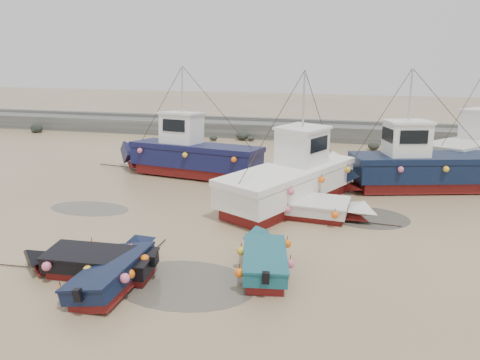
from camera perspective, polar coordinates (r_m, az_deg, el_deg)
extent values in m
plane|color=tan|center=(17.63, 1.59, -8.47)|extent=(120.00, 120.00, 0.00)
cube|color=slate|center=(38.46, 8.21, 5.81)|extent=(60.00, 2.20, 1.20)
cube|color=slate|center=(39.53, 8.41, 7.14)|extent=(60.00, 0.60, 0.25)
ellipsoid|color=black|center=(35.51, 15.99, 4.00)|extent=(0.84, 0.86, 0.51)
ellipsoid|color=black|center=(37.25, 20.05, 4.26)|extent=(0.98, 1.07, 0.72)
ellipsoid|color=black|center=(37.77, 0.26, 5.39)|extent=(0.99, 0.80, 0.58)
ellipsoid|color=black|center=(37.32, 26.86, 3.28)|extent=(0.54, 0.46, 0.30)
ellipsoid|color=black|center=(44.88, -23.72, 5.59)|extent=(0.65, 0.64, 0.43)
ellipsoid|color=black|center=(36.99, 23.03, 3.67)|extent=(0.61, 0.47, 0.46)
ellipsoid|color=black|center=(37.45, 1.34, 5.09)|extent=(0.61, 0.53, 0.32)
ellipsoid|color=black|center=(37.84, 24.83, 3.75)|extent=(0.67, 0.55, 0.43)
ellipsoid|color=black|center=(37.82, -6.21, 5.37)|extent=(1.09, 0.88, 0.72)
ellipsoid|color=black|center=(37.56, -3.27, 5.12)|extent=(0.65, 0.60, 0.37)
ellipsoid|color=black|center=(36.37, 22.85, 3.66)|extent=(0.88, 0.64, 0.62)
ellipsoid|color=black|center=(36.27, 6.38, 4.65)|extent=(0.64, 0.62, 0.48)
ellipsoid|color=black|center=(44.91, -23.55, 5.82)|extent=(1.10, 0.87, 0.86)
ellipsoid|color=black|center=(37.15, 20.12, 3.99)|extent=(0.55, 0.45, 0.29)
cylinder|color=#514C41|center=(15.38, -6.83, -12.46)|extent=(4.69, 4.69, 0.01)
cylinder|color=#514C41|center=(21.49, 15.44, -4.46)|extent=(3.52, 3.52, 0.01)
cylinder|color=#514C41|center=(22.98, -17.88, -3.32)|extent=(3.86, 3.86, 0.01)
cylinder|color=#514C41|center=(27.80, 12.90, 0.37)|extent=(6.14, 6.14, 0.01)
cube|color=maroon|center=(15.45, -14.97, -12.16)|extent=(1.34, 3.13, 0.30)
cube|color=black|center=(15.28, -15.07, -10.92)|extent=(1.57, 3.36, 0.45)
pyramid|color=black|center=(16.69, -11.78, -6.63)|extent=(1.49, 0.76, 0.90)
cube|color=brown|center=(15.21, -15.11, -10.36)|extent=(1.26, 2.83, 0.10)
cube|color=black|center=(15.17, -15.14, -10.06)|extent=(1.63, 3.44, 0.07)
cube|color=black|center=(13.92, -18.71, -13.24)|extent=(0.23, 0.19, 0.35)
cylinder|color=black|center=(17.78, -10.36, -8.42)|extent=(0.10, 2.00, 0.04)
sphere|color=orange|center=(14.70, -20.64, -12.11)|extent=(0.30, 0.30, 0.30)
sphere|color=orange|center=(14.34, -13.39, -12.19)|extent=(0.30, 0.30, 0.30)
sphere|color=orange|center=(15.66, -17.85, -10.05)|extent=(0.30, 0.30, 0.30)
sphere|color=orange|center=(15.38, -11.07, -10.03)|extent=(0.30, 0.30, 0.30)
sphere|color=orange|center=(16.66, -15.42, -8.22)|extent=(0.30, 0.30, 0.30)
cube|color=maroon|center=(15.76, 2.95, -11.02)|extent=(1.65, 2.92, 0.30)
cube|color=#15505B|center=(15.59, 2.97, -9.79)|extent=(1.89, 3.16, 0.45)
pyramid|color=#15505B|center=(17.08, 2.92, -5.76)|extent=(1.46, 0.96, 0.90)
cube|color=brown|center=(15.52, 2.98, -9.24)|extent=(1.53, 2.65, 0.10)
cube|color=#15505B|center=(15.48, 2.99, -8.94)|extent=(1.96, 3.24, 0.07)
cube|color=black|center=(14.13, 3.06, -11.88)|extent=(0.25, 0.22, 0.35)
cylinder|color=black|center=(18.20, 2.85, -7.56)|extent=(0.42, 1.97, 0.04)
sphere|color=orange|center=(14.50, -0.18, -11.40)|extent=(0.30, 0.30, 0.30)
sphere|color=orange|center=(15.23, 6.04, -10.08)|extent=(0.30, 0.30, 0.30)
sphere|color=orange|center=(15.91, 0.05, -8.80)|extent=(0.30, 0.30, 0.30)
sphere|color=orange|center=(16.65, 5.70, -7.71)|extent=(0.30, 0.30, 0.30)
cube|color=maroon|center=(16.37, -16.52, -10.62)|extent=(3.34, 1.32, 0.30)
cube|color=black|center=(16.21, -16.62, -9.43)|extent=(3.59, 1.54, 0.45)
pyramid|color=black|center=(17.07, -23.14, -7.11)|extent=(0.77, 1.42, 0.90)
cube|color=brown|center=(16.14, -16.67, -8.90)|extent=(3.02, 1.24, 0.10)
cube|color=black|center=(16.11, -16.70, -8.61)|extent=(3.67, 1.60, 0.07)
cube|color=black|center=(15.41, -10.46, -9.65)|extent=(0.19, 0.23, 0.35)
cylinder|color=black|center=(17.93, -25.21, -9.55)|extent=(2.00, 0.12, 0.04)
sphere|color=orange|center=(14.93, -13.20, -11.00)|extent=(0.30, 0.30, 0.30)
sphere|color=orange|center=(16.54, -13.17, -8.23)|extent=(0.30, 0.30, 0.30)
sphere|color=orange|center=(15.52, -18.03, -10.30)|extent=(0.30, 0.30, 0.30)
sphere|color=orange|center=(17.14, -17.53, -7.70)|extent=(0.30, 0.30, 0.30)
sphere|color=orange|center=(16.22, -22.47, -9.60)|extent=(0.30, 0.30, 0.30)
cube|color=maroon|center=(21.06, 7.75, -4.00)|extent=(3.66, 1.83, 0.30)
cube|color=silver|center=(20.93, 7.79, -3.04)|extent=(3.95, 2.12, 0.45)
pyramid|color=silver|center=(20.51, 13.99, -2.45)|extent=(0.89, 1.81, 0.90)
cube|color=brown|center=(20.88, 7.80, -2.61)|extent=(3.31, 1.71, 0.10)
cube|color=silver|center=(20.85, 7.81, -2.38)|extent=(4.04, 2.20, 0.07)
cube|color=black|center=(21.32, 2.58, -2.05)|extent=(0.20, 0.24, 0.35)
cylinder|color=black|center=(20.78, 16.36, -5.16)|extent=(1.99, 0.24, 0.04)
sphere|color=orange|center=(22.13, 4.48, -1.59)|extent=(0.30, 0.30, 0.30)
sphere|color=orange|center=(20.08, 5.83, -3.49)|extent=(0.30, 0.30, 0.30)
sphere|color=orange|center=(21.75, 9.61, -2.10)|extent=(0.30, 0.30, 0.30)
sphere|color=orange|center=(19.76, 11.52, -4.07)|extent=(0.30, 0.30, 0.30)
cube|color=maroon|center=(27.39, -5.34, 1.07)|extent=(7.13, 3.27, 0.55)
cube|color=#101238|center=(27.21, -5.38, 2.60)|extent=(7.69, 3.74, 0.95)
pyramid|color=#101238|center=(29.23, -12.84, 4.60)|extent=(1.82, 2.80, 1.40)
cube|color=brown|center=(27.10, -5.41, 3.66)|extent=(7.51, 3.61, 0.08)
cube|color=#101238|center=(27.07, -5.42, 3.94)|extent=(7.87, 3.81, 0.30)
cube|color=white|center=(27.36, -7.35, 6.08)|extent=(2.26, 2.12, 1.70)
cube|color=white|center=(27.22, -7.42, 7.97)|extent=(2.44, 2.29, 0.12)
cube|color=black|center=(27.83, -9.22, 6.71)|extent=(0.29, 1.54, 0.68)
cylinder|color=#B7B7B2|center=(27.06, -7.52, 10.82)|extent=(0.10, 0.10, 2.60)
cylinder|color=black|center=(30.26, -14.44, 1.58)|extent=(2.97, 0.52, 0.05)
sphere|color=#DB6182|center=(24.66, -0.86, 2.10)|extent=(0.30, 0.30, 0.30)
sphere|color=#DB6182|center=(27.77, -1.35, 3.69)|extent=(0.30, 0.30, 0.30)
sphere|color=#DB6182|center=(25.91, -6.85, 2.68)|extent=(0.30, 0.30, 0.30)
sphere|color=#DB6182|center=(29.04, -6.69, 4.13)|extent=(0.30, 0.30, 0.30)
sphere|color=#DB6182|center=(27.43, -12.23, 3.17)|extent=(0.30, 0.30, 0.30)
cube|color=maroon|center=(22.34, 5.82, -2.42)|extent=(5.32, 7.36, 0.55)
cube|color=white|center=(22.11, 5.88, -0.57)|extent=(5.92, 8.01, 0.95)
pyramid|color=white|center=(25.54, 11.63, 3.06)|extent=(2.99, 2.49, 1.40)
cube|color=brown|center=(21.97, 5.91, 0.71)|extent=(5.74, 7.81, 0.08)
cube|color=white|center=(21.93, 5.92, 1.07)|extent=(6.04, 8.19, 0.30)
cube|color=white|center=(22.55, 7.54, 3.96)|extent=(2.56, 2.63, 1.70)
cube|color=white|center=(22.38, 7.62, 6.24)|extent=(2.77, 2.84, 0.12)
cube|color=black|center=(23.34, 8.95, 4.95)|extent=(1.40, 0.78, 0.68)
cylinder|color=#B7B7B2|center=(22.20, 7.75, 9.70)|extent=(0.10, 0.10, 2.60)
cylinder|color=black|center=(26.96, 12.67, -0.05)|extent=(1.45, 2.67, 0.05)
sphere|color=#DB6182|center=(20.60, -2.28, -0.71)|extent=(0.30, 0.30, 0.30)
sphere|color=#DB6182|center=(19.79, 6.22, -1.51)|extent=(0.30, 0.30, 0.30)
sphere|color=#DB6182|center=(22.37, 2.00, 0.64)|extent=(0.30, 0.30, 0.30)
sphere|color=#DB6182|center=(21.76, 9.91, -0.03)|extent=(0.30, 0.30, 0.30)
sphere|color=#DB6182|center=(24.26, 5.64, 1.80)|extent=(0.30, 0.30, 0.30)
sphere|color=#DB6182|center=(23.82, 12.98, 1.19)|extent=(0.30, 0.30, 0.30)
cube|color=maroon|center=(26.46, 21.21, -0.51)|extent=(6.98, 3.83, 0.55)
cube|color=black|center=(26.27, 21.37, 1.06)|extent=(7.55, 4.33, 0.95)
pyramid|color=black|center=(24.78, 12.75, 2.60)|extent=(2.04, 2.86, 1.40)
cube|color=brown|center=(26.15, 21.49, 2.15)|extent=(7.37, 4.18, 0.08)
cube|color=black|center=(26.12, 21.52, 2.45)|extent=(7.72, 4.42, 0.30)
cube|color=white|center=(25.56, 19.73, 4.58)|extent=(2.40, 2.26, 1.70)
cube|color=white|center=(25.41, 19.92, 6.59)|extent=(2.59, 2.44, 0.12)
cube|color=black|center=(25.16, 17.61, 5.19)|extent=(0.44, 1.50, 0.68)
cylinder|color=#B7B7B2|center=(25.25, 20.22, 9.63)|extent=(0.10, 0.10, 2.60)
cylinder|color=black|center=(24.96, 9.98, -1.18)|extent=(2.91, 0.82, 0.05)
sphere|color=#DB6182|center=(28.14, 23.55, 2.51)|extent=(0.30, 0.30, 0.30)
sphere|color=#DB6182|center=(25.18, 23.86, 1.01)|extent=(0.30, 0.30, 0.30)
sphere|color=#DB6182|center=(27.25, 19.22, 2.55)|extent=(0.30, 0.30, 0.30)
sphere|color=#DB6182|center=(24.29, 19.03, 1.00)|extent=(0.30, 0.30, 0.30)
sphere|color=#DB6182|center=(26.52, 14.64, 2.58)|extent=(0.30, 0.30, 0.30)
cube|color=maroon|center=(31.97, 26.46, 1.61)|extent=(6.46, 6.70, 0.55)
cube|color=beige|center=(31.81, 26.63, 2.91)|extent=(7.12, 7.37, 0.95)
cube|color=brown|center=(31.72, 26.75, 3.82)|extent=(6.92, 7.17, 0.08)
cube|color=beige|center=(31.69, 26.78, 4.06)|extent=(7.28, 7.53, 0.30)
sphere|color=#DB6182|center=(30.17, 21.32, 3.58)|extent=(0.30, 0.30, 0.30)
sphere|color=#DB6182|center=(31.75, 23.30, 3.94)|extent=(0.30, 0.30, 0.30)
sphere|color=#DB6182|center=(33.36, 25.10, 4.26)|extent=(0.30, 0.30, 0.30)
sphere|color=#DB6182|center=(35.00, 26.73, 4.55)|extent=(0.30, 0.30, 0.30)
imported|color=#1A203C|center=(25.70, -0.16, -0.50)|extent=(0.69, 0.48, 1.84)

